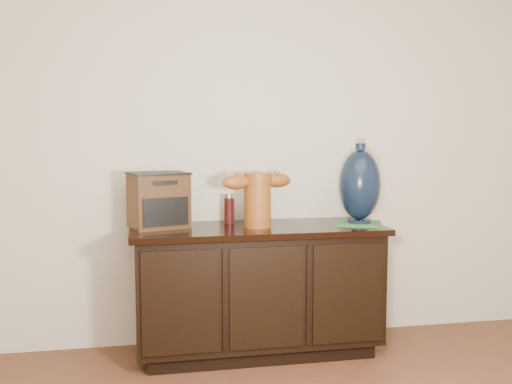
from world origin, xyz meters
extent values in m
plane|color=beige|center=(0.00, 2.50, 1.30)|extent=(4.50, 0.00, 4.50)
cube|color=black|center=(0.00, 2.23, 0.04)|extent=(1.29, 0.45, 0.08)
cube|color=black|center=(0.00, 2.23, 0.40)|extent=(1.40, 0.50, 0.64)
cube|color=black|center=(0.00, 2.23, 0.74)|extent=(1.46, 0.56, 0.03)
cube|color=black|center=(-0.47, 1.97, 0.40)|extent=(0.41, 0.01, 0.56)
cube|color=black|center=(0.00, 1.97, 0.40)|extent=(0.41, 0.01, 0.56)
cube|color=black|center=(0.47, 1.97, 0.40)|extent=(0.41, 0.01, 0.56)
cylinder|color=#934F1A|center=(-0.01, 2.20, 0.91)|extent=(0.19, 0.19, 0.31)
cylinder|color=#49220E|center=(-0.01, 2.20, 0.80)|extent=(0.20, 0.20, 0.03)
cylinder|color=#49220E|center=(-0.01, 2.20, 1.01)|extent=(0.20, 0.20, 0.03)
ellipsoid|color=#934F1A|center=(-0.13, 2.16, 1.02)|extent=(0.18, 0.12, 0.08)
ellipsoid|color=#934F1A|center=(0.12, 2.24, 1.02)|extent=(0.18, 0.12, 0.08)
cube|color=#3D220F|center=(-0.56, 2.30, 0.91)|extent=(0.36, 0.32, 0.31)
cube|color=black|center=(-0.53, 2.18, 0.86)|extent=(0.25, 0.08, 0.16)
cube|color=black|center=(-0.56, 2.30, 1.07)|extent=(0.37, 0.33, 0.01)
cube|color=#327037|center=(0.60, 2.20, 0.76)|extent=(0.33, 0.33, 0.01)
cylinder|color=black|center=(0.61, 2.20, 0.77)|extent=(0.14, 0.14, 0.02)
ellipsoid|color=black|center=(0.61, 2.20, 0.99)|extent=(0.32, 0.32, 0.41)
cylinder|color=black|center=(0.61, 2.20, 1.21)|extent=(0.06, 0.06, 0.04)
cylinder|color=#560E0F|center=(-0.14, 2.38, 0.83)|extent=(0.06, 0.06, 0.15)
cylinder|color=silver|center=(-0.14, 2.38, 0.92)|extent=(0.06, 0.06, 0.03)
camera|label=1|loc=(-0.68, -1.13, 1.30)|focal=42.00mm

